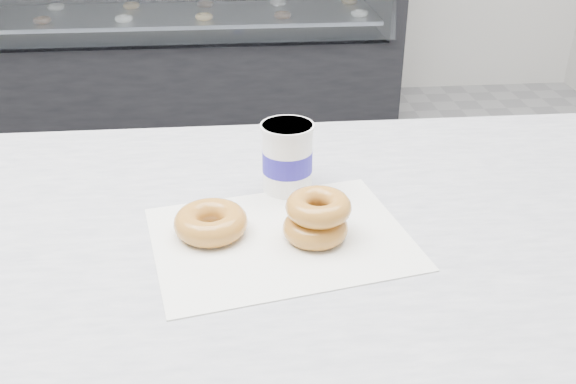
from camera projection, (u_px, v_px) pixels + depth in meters
name	position (u px, v px, depth m)	size (l,w,h in m)	color
display_case	(169.00, 31.00, 3.44)	(2.40, 0.74, 1.25)	black
wax_paper	(281.00, 238.00, 0.87)	(0.34, 0.26, 0.00)	silver
donut_single	(211.00, 222.00, 0.87)	(0.10, 0.10, 0.04)	#B67A32
donut_stack	(317.00, 217.00, 0.86)	(0.12, 0.12, 0.06)	#B67A32
coffee_cup	(287.00, 157.00, 0.97)	(0.10, 0.10, 0.11)	white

